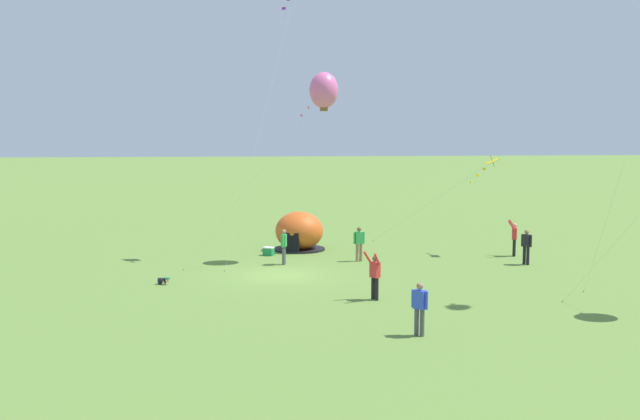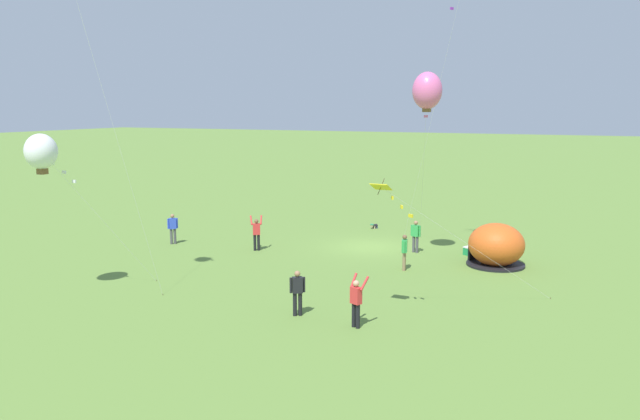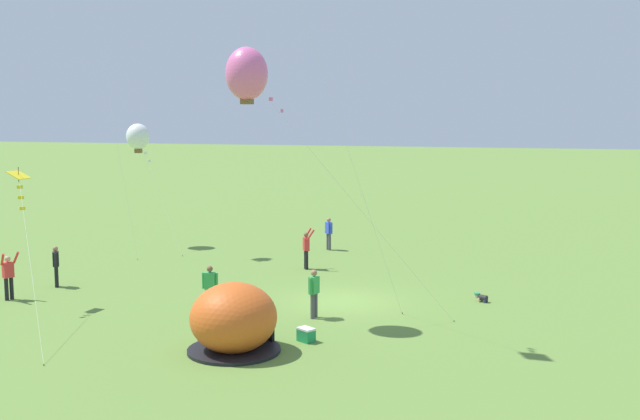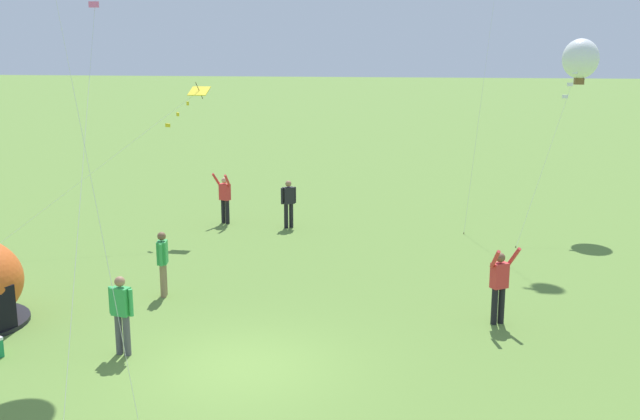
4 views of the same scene
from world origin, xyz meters
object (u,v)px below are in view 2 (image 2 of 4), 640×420
(popup_tent, at_px, (496,246))
(kite_pink, at_px, (427,91))
(person_center_field, at_px, (404,250))
(kite_white, at_px, (41,152))
(person_strolling, at_px, (173,227))
(person_flying_kite, at_px, (257,232))
(person_with_toddler, at_px, (297,291))
(cooler_box, at_px, (469,251))
(person_arms_raised, at_px, (356,300))
(person_near_tent, at_px, (416,235))
(kite_yellow, at_px, (391,195))
(toddler_crawling, at_px, (374,226))

(popup_tent, relative_size, kite_pink, 0.30)
(person_center_field, height_order, kite_white, kite_white)
(person_strolling, xyz_separation_m, kite_pink, (-14.03, -1.53, 7.47))
(person_flying_kite, distance_m, person_center_field, 8.49)
(person_with_toddler, distance_m, kite_white, 11.45)
(cooler_box, relative_size, person_arms_raised, 0.34)
(person_near_tent, height_order, person_center_field, same)
(popup_tent, distance_m, person_with_toddler, 12.00)
(person_arms_raised, xyz_separation_m, kite_yellow, (-0.77, -1.38, 3.58))
(toddler_crawling, bearing_deg, person_with_toddler, 99.79)
(kite_pink, bearing_deg, person_near_tent, -65.22)
(popup_tent, bearing_deg, person_near_tent, -13.92)
(kite_white, distance_m, kite_pink, 17.22)
(toddler_crawling, relative_size, person_near_tent, 0.32)
(kite_yellow, bearing_deg, kite_white, 13.79)
(person_flying_kite, bearing_deg, person_with_toddler, 127.81)
(person_center_field, bearing_deg, person_arms_raised, 94.79)
(person_strolling, bearing_deg, popup_tent, -171.81)
(person_near_tent, bearing_deg, person_strolling, 15.31)
(person_flying_kite, height_order, person_strolling, person_flying_kite)
(person_arms_raised, xyz_separation_m, kite_white, (12.52, 1.88, 4.96))
(popup_tent, height_order, cooler_box, popup_tent)
(popup_tent, height_order, person_center_field, popup_tent)
(person_arms_raised, relative_size, person_flying_kite, 1.00)
(toddler_crawling, relative_size, kite_pink, 0.06)
(kite_white, bearing_deg, person_near_tent, -129.22)
(person_arms_raised, relative_size, person_near_tent, 1.10)
(person_flying_kite, bearing_deg, person_strolling, 5.89)
(person_center_field, distance_m, kite_pink, 7.68)
(person_near_tent, height_order, person_with_toddler, same)
(cooler_box, bearing_deg, kite_pink, 56.80)
(person_flying_kite, bearing_deg, kite_yellow, 142.67)
(person_strolling, xyz_separation_m, person_center_field, (-13.59, 0.19, 0.00))
(person_strolling, bearing_deg, person_center_field, 179.21)
(cooler_box, xyz_separation_m, person_arms_raised, (1.52, 12.64, 0.78))
(popup_tent, height_order, toddler_crawling, popup_tent)
(person_center_field, bearing_deg, person_near_tent, -82.39)
(person_center_field, xyz_separation_m, kite_yellow, (-1.46, 6.85, 3.61))
(person_strolling, bearing_deg, person_flying_kite, -174.11)
(person_with_toddler, height_order, person_flying_kite, person_flying_kite)
(person_with_toddler, bearing_deg, cooler_box, -107.78)
(person_arms_raised, height_order, kite_yellow, kite_yellow)
(person_center_field, relative_size, kite_yellow, 0.29)
(person_near_tent, bearing_deg, kite_white, 50.78)
(person_with_toddler, relative_size, person_strolling, 1.00)
(person_with_toddler, relative_size, person_flying_kite, 0.91)
(person_flying_kite, bearing_deg, cooler_box, -160.86)
(cooler_box, xyz_separation_m, kite_pink, (1.76, 2.70, 8.21))
(person_with_toddler, relative_size, kite_pink, 0.18)
(cooler_box, xyz_separation_m, kite_yellow, (0.75, 11.26, 4.35))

